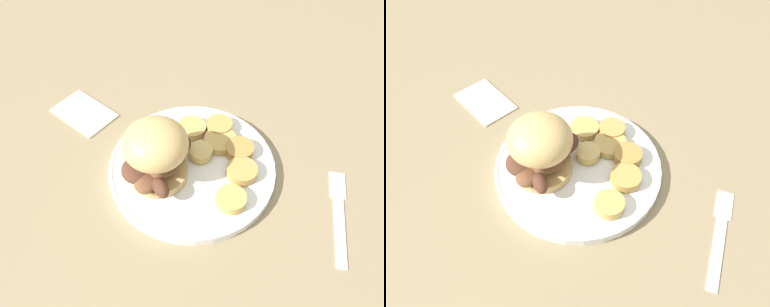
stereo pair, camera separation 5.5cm
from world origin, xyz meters
TOP-DOWN VIEW (x-y plane):
  - ground_plane at (0.00, 0.00)m, footprint 4.00×4.00m
  - dinner_plate at (0.00, 0.00)m, footprint 0.25×0.25m
  - sandwich at (0.03, -0.05)m, footprint 0.12×0.10m
  - potato_round_0 at (-0.03, 0.07)m, footprint 0.04×0.04m
  - potato_round_1 at (-0.02, 0.01)m, footprint 0.04×0.04m
  - potato_round_2 at (0.06, 0.07)m, footprint 0.04×0.04m
  - potato_round_3 at (-0.05, 0.04)m, footprint 0.05×0.05m
  - potato_round_4 at (0.01, 0.08)m, footprint 0.05×0.05m
  - potato_round_5 at (-0.07, -0.01)m, footprint 0.05×0.05m
  - potato_round_6 at (-0.08, 0.03)m, footprint 0.04×0.04m
  - fork at (0.04, 0.22)m, footprint 0.16×0.03m
  - napkin at (-0.09, -0.21)m, footprint 0.11×0.13m

SIDE VIEW (x-z plane):
  - ground_plane at x=0.00m, z-range 0.00..0.00m
  - fork at x=0.04m, z-range 0.00..0.00m
  - napkin at x=-0.09m, z-range 0.00..0.01m
  - dinner_plate at x=0.00m, z-range 0.00..0.02m
  - potato_round_3 at x=-0.05m, z-range 0.02..0.03m
  - potato_round_5 at x=-0.07m, z-range 0.02..0.03m
  - potato_round_1 at x=-0.02m, z-range 0.02..0.03m
  - potato_round_2 at x=0.06m, z-range 0.02..0.03m
  - potato_round_4 at x=0.01m, z-range 0.02..0.03m
  - potato_round_6 at x=-0.08m, z-range 0.02..0.03m
  - potato_round_0 at x=-0.03m, z-range 0.02..0.03m
  - sandwich at x=0.03m, z-range 0.02..0.12m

